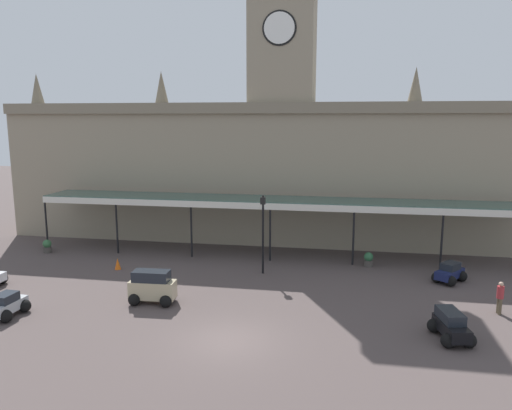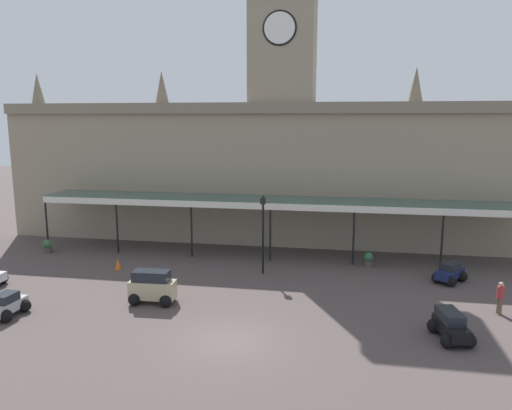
# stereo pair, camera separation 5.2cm
# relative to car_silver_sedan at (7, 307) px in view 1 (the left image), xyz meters

# --- Properties ---
(ground_plane) EXTENTS (140.00, 140.00, 0.00)m
(ground_plane) POSITION_rel_car_silver_sedan_xyz_m (11.37, -0.71, -0.50)
(ground_plane) COLOR #4F4340
(station_building) EXTENTS (43.91, 5.98, 20.16)m
(station_building) POSITION_rel_car_silver_sedan_xyz_m (11.37, 18.24, 5.72)
(station_building) COLOR gray
(station_building) RESTS_ON ground
(entrance_canopy) EXTENTS (33.60, 3.26, 4.09)m
(entrance_canopy) POSITION_rel_car_silver_sedan_xyz_m (11.37, 13.03, 3.44)
(entrance_canopy) COLOR #38564C
(entrance_canopy) RESTS_ON ground
(car_silver_sedan) EXTENTS (1.60, 2.10, 1.19)m
(car_silver_sedan) POSITION_rel_car_silver_sedan_xyz_m (0.00, 0.00, 0.00)
(car_silver_sedan) COLOR #B2B5BA
(car_silver_sedan) RESTS_ON ground
(car_navy_sedan) EXTENTS (2.17, 2.24, 1.19)m
(car_navy_sedan) POSITION_rel_car_silver_sedan_xyz_m (22.59, 9.20, 0.00)
(car_navy_sedan) COLOR #19214C
(car_navy_sedan) RESTS_ON ground
(car_beige_van) EXTENTS (2.44, 1.66, 1.77)m
(car_beige_van) POSITION_rel_car_silver_sedan_xyz_m (6.40, 2.93, 0.30)
(car_beige_van) COLOR tan
(car_beige_van) RESTS_ON ground
(car_black_estate) EXTENTS (1.83, 2.39, 1.27)m
(car_black_estate) POSITION_rel_car_silver_sedan_xyz_m (21.01, 1.12, 0.06)
(car_black_estate) COLOR black
(car_black_estate) RESTS_ON ground
(pedestrian_near_entrance) EXTENTS (0.34, 0.39, 1.67)m
(pedestrian_near_entrance) POSITION_rel_car_silver_sedan_xyz_m (24.01, 4.54, 0.41)
(pedestrian_near_entrance) COLOR brown
(pedestrian_near_entrance) RESTS_ON ground
(victorian_lamppost) EXTENTS (0.30, 0.30, 5.01)m
(victorian_lamppost) POSITION_rel_car_silver_sedan_xyz_m (11.33, 8.93, 2.60)
(victorian_lamppost) COLOR black
(victorian_lamppost) RESTS_ON ground
(traffic_cone) EXTENTS (0.40, 0.40, 0.74)m
(traffic_cone) POSITION_rel_car_silver_sedan_xyz_m (1.94, 8.12, -0.13)
(traffic_cone) COLOR orange
(traffic_cone) RESTS_ON ground
(planter_near_kerb) EXTENTS (0.60, 0.60, 0.96)m
(planter_near_kerb) POSITION_rel_car_silver_sedan_xyz_m (-4.90, 10.98, -0.01)
(planter_near_kerb) COLOR #47423D
(planter_near_kerb) RESTS_ON ground
(planter_forecourt_centre) EXTENTS (0.60, 0.60, 0.96)m
(planter_forecourt_centre) POSITION_rel_car_silver_sedan_xyz_m (17.97, 11.54, -0.01)
(planter_forecourt_centre) COLOR #47423D
(planter_forecourt_centre) RESTS_ON ground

